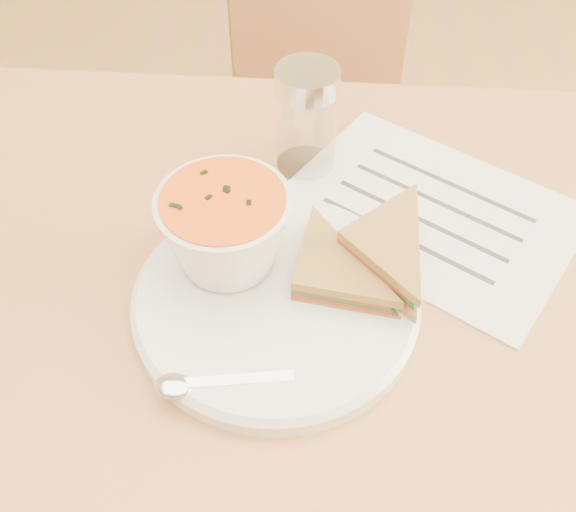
# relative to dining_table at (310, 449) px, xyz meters

# --- Properties ---
(dining_table) EXTENTS (1.00, 0.70, 0.75)m
(dining_table) POSITION_rel_dining_table_xyz_m (0.00, 0.00, 0.00)
(dining_table) COLOR brown
(dining_table) RESTS_ON floor
(chair_far) EXTENTS (0.45, 0.45, 0.80)m
(chair_far) POSITION_rel_dining_table_xyz_m (0.03, 0.60, 0.02)
(chair_far) COLOR brown
(chair_far) RESTS_ON floor
(plate) EXTENTS (0.29, 0.29, 0.02)m
(plate) POSITION_rel_dining_table_xyz_m (-0.04, -0.03, 0.38)
(plate) COLOR white
(plate) RESTS_ON dining_table
(soup_bowl) EXTENTS (0.15, 0.15, 0.09)m
(soup_bowl) POSITION_rel_dining_table_xyz_m (-0.09, 0.01, 0.43)
(soup_bowl) COLOR white
(soup_bowl) RESTS_ON plate
(sandwich_half_a) EXTENTS (0.11, 0.11, 0.03)m
(sandwich_half_a) POSITION_rel_dining_table_xyz_m (-0.03, -0.04, 0.41)
(sandwich_half_a) COLOR #B08C3E
(sandwich_half_a) RESTS_ON plate
(sandwich_half_b) EXTENTS (0.15, 0.15, 0.03)m
(sandwich_half_b) POSITION_rel_dining_table_xyz_m (0.01, 0.02, 0.42)
(sandwich_half_b) COLOR #B08C3E
(sandwich_half_b) RESTS_ON plate
(spoon) EXTENTS (0.17, 0.06, 0.01)m
(spoon) POSITION_rel_dining_table_xyz_m (-0.07, -0.12, 0.40)
(spoon) COLOR silver
(spoon) RESTS_ON plate
(paper_menu) EXTENTS (0.37, 0.35, 0.00)m
(paper_menu) POSITION_rel_dining_table_xyz_m (0.11, 0.11, 0.38)
(paper_menu) COLOR white
(paper_menu) RESTS_ON dining_table
(condiment_shaker) EXTENTS (0.08, 0.08, 0.12)m
(condiment_shaker) POSITION_rel_dining_table_xyz_m (-0.02, 0.18, 0.44)
(condiment_shaker) COLOR silver
(condiment_shaker) RESTS_ON dining_table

